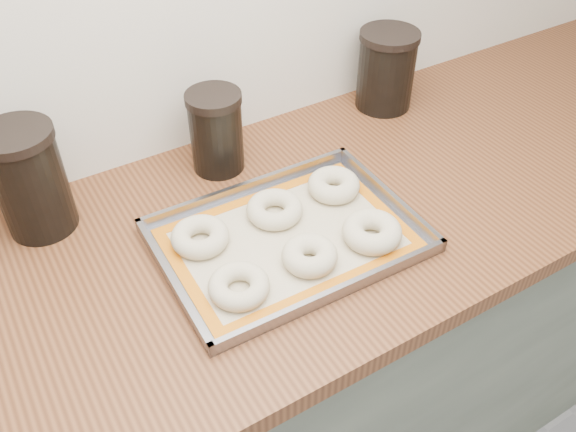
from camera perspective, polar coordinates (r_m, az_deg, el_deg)
cabinet at (r=1.52m, az=0.87°, el=-13.26°), size 3.00×0.65×0.86m
countertop at (r=1.18m, az=1.09°, el=-0.51°), size 3.06×0.68×0.04m
baking_tray at (r=1.11m, az=0.00°, el=-2.06°), size 0.47×0.34×0.03m
baking_mat at (r=1.11m, az=0.00°, el=-2.14°), size 0.43×0.30×0.00m
bagel_front_left at (r=1.01m, az=-4.61°, el=-6.55°), size 0.12×0.12×0.03m
bagel_front_mid at (r=1.05m, az=2.04°, el=-3.72°), size 0.10×0.10×0.04m
bagel_front_right at (r=1.10m, az=7.86°, el=-1.47°), size 0.13×0.13×0.04m
bagel_back_left at (r=1.10m, az=-8.23°, el=-1.94°), size 0.13×0.13×0.04m
bagel_back_mid at (r=1.14m, az=-1.26°, el=0.63°), size 0.12×0.12×0.03m
bagel_back_right at (r=1.20m, az=4.30°, el=2.90°), size 0.13×0.13×0.04m
canister_left at (r=1.17m, az=-23.01°, el=3.09°), size 0.13×0.13×0.21m
canister_mid at (r=1.24m, az=-6.74°, el=7.87°), size 0.11×0.11×0.17m
canister_right at (r=1.46m, az=9.17°, el=13.37°), size 0.14×0.14×0.18m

